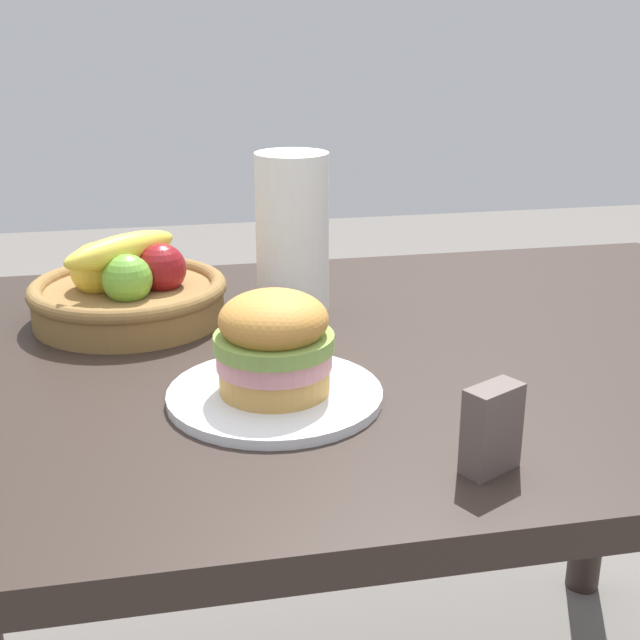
{
  "coord_description": "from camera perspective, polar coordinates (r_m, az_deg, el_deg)",
  "views": [
    {
      "loc": [
        -0.25,
        -1.04,
        1.17
      ],
      "look_at": [
        -0.05,
        -0.04,
        0.81
      ],
      "focal_mm": 47.54,
      "sensor_mm": 36.0,
      "label": 1
    }
  ],
  "objects": [
    {
      "name": "dining_table",
      "position": [
        1.19,
        1.94,
        -6.47
      ],
      "size": [
        1.4,
        0.9,
        0.75
      ],
      "color": "#2D231E",
      "rests_on": "ground_plane"
    },
    {
      "name": "plate",
      "position": [
        1.0,
        -3.05,
        -5.05
      ],
      "size": [
        0.25,
        0.25,
        0.01
      ],
      "primitive_type": "cylinder",
      "color": "white",
      "rests_on": "dining_table"
    },
    {
      "name": "sandwich",
      "position": [
        0.98,
        -3.12,
        -1.52
      ],
      "size": [
        0.14,
        0.14,
        0.12
      ],
      "color": "tan",
      "rests_on": "plate"
    },
    {
      "name": "fruit_basket",
      "position": [
        1.28,
        -12.8,
        1.96
      ],
      "size": [
        0.29,
        0.29,
        0.13
      ],
      "color": "olive",
      "rests_on": "dining_table"
    },
    {
      "name": "paper_towel_roll",
      "position": [
        1.28,
        -1.87,
        5.87
      ],
      "size": [
        0.11,
        0.11,
        0.24
      ],
      "primitive_type": "cylinder",
      "color": "white",
      "rests_on": "dining_table"
    },
    {
      "name": "napkin_holder",
      "position": [
        0.85,
        11.49,
        -7.19
      ],
      "size": [
        0.07,
        0.05,
        0.09
      ],
      "primitive_type": "cube",
      "rotation": [
        0.0,
        0.0,
        0.48
      ],
      "color": "#594C47",
      "rests_on": "dining_table"
    }
  ]
}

